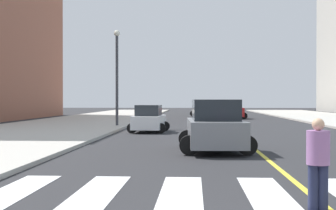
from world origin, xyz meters
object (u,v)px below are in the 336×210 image
car_gray_third (215,127)px  street_lamp (117,69)px  car_silver_second (201,109)px  car_white_fourth (149,119)px  car_red_fifth (233,110)px  pedestrian_crossing (318,159)px  car_green_nearest (201,108)px

car_gray_third → street_lamp: (-6.38, 15.13, 3.31)m
car_silver_second → car_white_fourth: (-3.63, -26.23, -0.10)m
car_gray_third → car_red_fifth: 31.45m
car_gray_third → pedestrian_crossing: size_ratio=2.75×
car_green_nearest → car_white_fourth: bearing=-95.6°
car_silver_second → car_white_fourth: bearing=-100.7°
pedestrian_crossing → street_lamp: bearing=107.5°
car_green_nearest → street_lamp: (-6.48, -31.32, 3.41)m
car_green_nearest → pedestrian_crossing: (1.33, -55.82, 0.08)m
car_green_nearest → car_white_fourth: 36.21m
pedestrian_crossing → car_gray_third: bearing=98.5°
car_red_fifth → street_lamp: bearing=59.4°
car_gray_third → pedestrian_crossing: car_gray_third is taller
car_white_fourth → street_lamp: 6.47m
street_lamp → car_green_nearest: bearing=78.3°
car_silver_second → street_lamp: bearing=-109.4°
pedestrian_crossing → car_green_nearest: bearing=91.2°
car_white_fourth → car_red_fifth: car_red_fifth is taller
car_red_fifth → pedestrian_crossing: (-1.90, -40.65, 0.01)m
car_white_fourth → pedestrian_crossing: car_white_fourth is taller
car_green_nearest → car_gray_third: size_ratio=0.87×
car_green_nearest → car_white_fourth: size_ratio=1.04×
pedestrian_crossing → street_lamp: (-7.81, 24.50, 3.33)m
pedestrian_crossing → car_silver_second: bearing=91.5°
car_silver_second → car_red_fifth: size_ratio=1.00×
car_red_fifth → pedestrian_crossing: size_ratio=2.61×
car_green_nearest → pedestrian_crossing: bearing=-88.3°
car_gray_third → street_lamp: 16.75m
street_lamp → car_silver_second: bearing=73.4°
car_green_nearest → pedestrian_crossing: size_ratio=2.40×
car_white_fourth → car_red_fifth: bearing=74.3°
car_green_nearest → pedestrian_crossing: 55.84m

